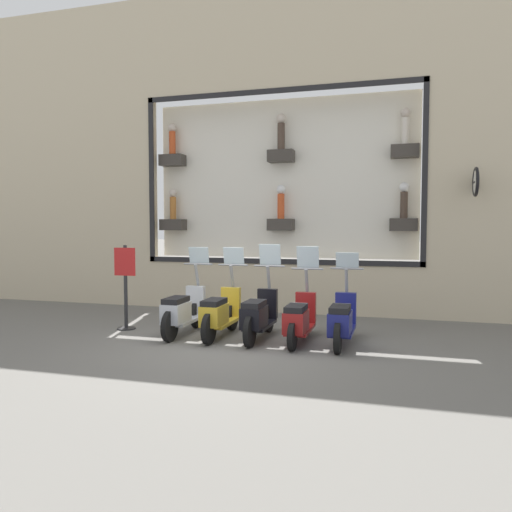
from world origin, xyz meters
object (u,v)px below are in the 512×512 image
object	(u,v)px
scooter_navy_0	(342,321)
shop_sign_post	(125,284)
scooter_black_2	(258,316)
scooter_red_1	(299,319)
scooter_silver_4	(182,312)
scooter_yellow_3	(220,314)

from	to	relation	value
scooter_navy_0	shop_sign_post	bearing A→B (deg)	87.19
scooter_navy_0	scooter_black_2	world-z (taller)	scooter_black_2
scooter_navy_0	shop_sign_post	size ratio (longest dim) A/B	1.08
scooter_red_1	shop_sign_post	size ratio (longest dim) A/B	1.07
scooter_navy_0	scooter_red_1	world-z (taller)	scooter_red_1
scooter_black_2	scooter_silver_4	world-z (taller)	scooter_black_2
scooter_silver_4	shop_sign_post	distance (m)	1.40
scooter_navy_0	scooter_yellow_3	distance (m)	2.22
scooter_red_1	scooter_silver_4	bearing A→B (deg)	89.85
scooter_red_1	scooter_silver_4	xyz separation A→B (m)	(0.01, 2.22, 0.03)
scooter_black_2	scooter_red_1	bearing A→B (deg)	-90.53
scooter_red_1	scooter_black_2	distance (m)	0.74
scooter_navy_0	scooter_black_2	distance (m)	1.48
scooter_navy_0	scooter_black_2	xyz separation A→B (m)	(0.01, 1.48, 0.02)
scooter_yellow_3	scooter_silver_4	bearing A→B (deg)	89.97
scooter_yellow_3	scooter_silver_4	size ratio (longest dim) A/B	1.00
scooter_red_1	scooter_navy_0	bearing A→B (deg)	-89.97
scooter_red_1	scooter_silver_4	distance (m)	2.22
scooter_navy_0	scooter_silver_4	world-z (taller)	scooter_silver_4
scooter_silver_4	scooter_yellow_3	bearing A→B (deg)	-90.03
scooter_yellow_3	scooter_silver_4	world-z (taller)	scooter_yellow_3
scooter_silver_4	shop_sign_post	world-z (taller)	shop_sign_post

